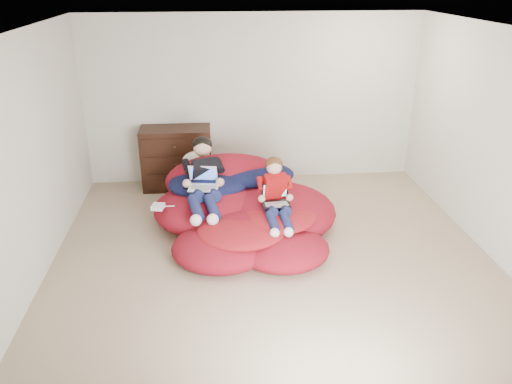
% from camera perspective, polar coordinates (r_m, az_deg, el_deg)
% --- Properties ---
extents(room_shell, '(5.10, 5.10, 2.77)m').
position_cam_1_polar(room_shell, '(5.65, 2.00, -5.73)').
color(room_shell, tan).
rests_on(room_shell, ground).
extents(dresser, '(1.03, 0.58, 0.92)m').
position_cam_1_polar(dresser, '(7.55, -9.03, 3.85)').
color(dresser, black).
rests_on(dresser, ground).
extents(beanbag_pile, '(2.33, 2.28, 0.85)m').
position_cam_1_polar(beanbag_pile, '(6.29, -1.56, -2.10)').
color(beanbag_pile, maroon).
rests_on(beanbag_pile, ground).
extents(cream_pillow, '(0.41, 0.26, 0.26)m').
position_cam_1_polar(cream_pillow, '(6.95, -6.70, 3.61)').
color(cream_pillow, silver).
rests_on(cream_pillow, beanbag_pile).
extents(older_boy, '(0.44, 1.26, 0.72)m').
position_cam_1_polar(older_boy, '(6.28, -6.05, 1.95)').
color(older_boy, black).
rests_on(older_boy, beanbag_pile).
extents(younger_boy, '(0.33, 0.87, 0.69)m').
position_cam_1_polar(younger_boy, '(5.88, 2.27, -0.02)').
color(younger_boy, '#A20E0F').
rests_on(younger_boy, beanbag_pile).
extents(laptop_white, '(0.39, 0.41, 0.24)m').
position_cam_1_polar(laptop_white, '(6.19, -6.04, 1.23)').
color(laptop_white, silver).
rests_on(laptop_white, older_boy).
extents(laptop_black, '(0.33, 0.30, 0.23)m').
position_cam_1_polar(laptop_black, '(5.90, 2.27, -0.70)').
color(laptop_black, black).
rests_on(laptop_black, younger_boy).
extents(power_adapter, '(0.17, 0.17, 0.05)m').
position_cam_1_polar(power_adapter, '(6.11, -11.14, -1.66)').
color(power_adapter, silver).
rests_on(power_adapter, beanbag_pile).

